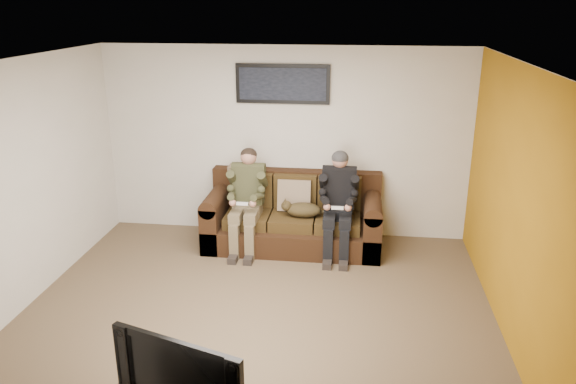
# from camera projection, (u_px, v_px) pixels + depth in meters

# --- Properties ---
(floor) EXTENTS (5.00, 5.00, 0.00)m
(floor) POSITION_uv_depth(u_px,v_px,m) (257.00, 312.00, 5.97)
(floor) COLOR brown
(floor) RESTS_ON ground
(ceiling) EXTENTS (5.00, 5.00, 0.00)m
(ceiling) POSITION_uv_depth(u_px,v_px,m) (252.00, 63.00, 5.13)
(ceiling) COLOR silver
(ceiling) RESTS_ON ground
(wall_back) EXTENTS (5.00, 0.00, 5.00)m
(wall_back) POSITION_uv_depth(u_px,v_px,m) (285.00, 143.00, 7.66)
(wall_back) COLOR beige
(wall_back) RESTS_ON ground
(wall_front) EXTENTS (5.00, 0.00, 5.00)m
(wall_front) POSITION_uv_depth(u_px,v_px,m) (189.00, 318.00, 3.44)
(wall_front) COLOR beige
(wall_front) RESTS_ON ground
(wall_left) EXTENTS (0.00, 4.50, 4.50)m
(wall_left) POSITION_uv_depth(u_px,v_px,m) (19.00, 187.00, 5.85)
(wall_left) COLOR beige
(wall_left) RESTS_ON ground
(wall_right) EXTENTS (0.00, 4.50, 4.50)m
(wall_right) POSITION_uv_depth(u_px,v_px,m) (518.00, 208.00, 5.25)
(wall_right) COLOR beige
(wall_right) RESTS_ON ground
(accent_wall_right) EXTENTS (0.00, 4.50, 4.50)m
(accent_wall_right) POSITION_uv_depth(u_px,v_px,m) (517.00, 208.00, 5.25)
(accent_wall_right) COLOR #A16C10
(accent_wall_right) RESTS_ON ground
(sofa) EXTENTS (2.31, 1.00, 0.95)m
(sofa) POSITION_uv_depth(u_px,v_px,m) (294.00, 218.00, 7.56)
(sofa) COLOR black
(sofa) RESTS_ON ground
(throw_pillow) EXTENTS (0.44, 0.21, 0.44)m
(throw_pillow) POSITION_uv_depth(u_px,v_px,m) (294.00, 195.00, 7.49)
(throw_pillow) COLOR #826C55
(throw_pillow) RESTS_ON sofa
(throw_blanket) EXTENTS (0.47, 0.23, 0.08)m
(throw_blanket) POSITION_uv_depth(u_px,v_px,m) (246.00, 169.00, 7.72)
(throw_blanket) COLOR gray
(throw_blanket) RESTS_ON sofa
(person_left) EXTENTS (0.51, 0.87, 1.32)m
(person_left) POSITION_uv_depth(u_px,v_px,m) (247.00, 194.00, 7.32)
(person_left) COLOR brown
(person_left) RESTS_ON sofa
(person_right) EXTENTS (0.51, 0.86, 1.33)m
(person_right) POSITION_uv_depth(u_px,v_px,m) (338.00, 198.00, 7.17)
(person_right) COLOR black
(person_right) RESTS_ON sofa
(cat) EXTENTS (0.66, 0.26, 0.24)m
(cat) POSITION_uv_depth(u_px,v_px,m) (302.00, 209.00, 7.30)
(cat) COLOR #4D3D1E
(cat) RESTS_ON sofa
(framed_poster) EXTENTS (1.25, 0.05, 0.52)m
(framed_poster) POSITION_uv_depth(u_px,v_px,m) (283.00, 84.00, 7.37)
(framed_poster) COLOR black
(framed_poster) RESTS_ON wall_back
(television) EXTENTS (1.03, 0.46, 0.60)m
(television) POSITION_uv_depth(u_px,v_px,m) (186.00, 370.00, 3.94)
(television) COLOR black
(television) RESTS_ON tv_stand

